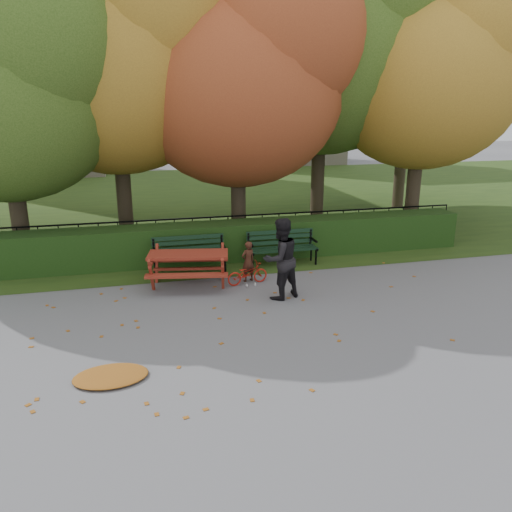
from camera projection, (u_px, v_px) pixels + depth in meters
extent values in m
plane|color=slate|center=(283.00, 326.00, 9.37)|extent=(90.00, 90.00, 0.00)
plane|color=#203612|center=(191.00, 199.00, 22.38)|extent=(90.00, 90.00, 0.00)
cube|color=tan|center=(8.00, 44.00, 29.28)|extent=(10.00, 7.00, 15.00)
cube|color=tan|center=(276.00, 77.00, 35.54)|extent=(9.00, 6.00, 12.00)
cube|color=black|center=(234.00, 241.00, 13.41)|extent=(13.00, 0.90, 1.00)
cube|color=black|center=(228.00, 248.00, 14.27)|extent=(14.00, 0.04, 0.04)
cube|color=black|center=(228.00, 216.00, 14.01)|extent=(14.00, 0.04, 0.04)
cylinder|color=black|center=(119.00, 240.00, 13.45)|extent=(0.03, 0.03, 1.00)
cylinder|color=black|center=(228.00, 234.00, 14.15)|extent=(0.03, 0.03, 1.00)
cylinder|color=black|center=(327.00, 228.00, 14.85)|extent=(0.03, 0.03, 1.00)
cylinder|color=black|center=(431.00, 221.00, 15.67)|extent=(0.03, 0.03, 1.00)
cylinder|color=#32281D|center=(19.00, 212.00, 13.10)|extent=(0.44, 0.44, 2.62)
ellipsoid|color=#2B4813|center=(3.00, 100.00, 12.29)|extent=(5.60, 5.60, 5.04)
sphere|color=#2B4813|center=(34.00, 42.00, 11.51)|extent=(4.20, 4.20, 4.20)
cylinder|color=#32281D|center=(124.00, 191.00, 14.77)|extent=(0.44, 0.44, 3.15)
ellipsoid|color=#8E611E|center=(115.00, 69.00, 13.80)|extent=(6.40, 6.40, 5.76)
sphere|color=#8E611E|center=(154.00, 9.00, 12.91)|extent=(4.80, 4.80, 4.80)
cylinder|color=#32281D|center=(238.00, 196.00, 14.85)|extent=(0.44, 0.44, 2.80)
ellipsoid|color=maroon|center=(237.00, 90.00, 13.99)|extent=(6.00, 6.00, 5.40)
sphere|color=maroon|center=(282.00, 36.00, 13.15)|extent=(4.50, 4.50, 4.50)
cylinder|color=#32281D|center=(318.00, 176.00, 16.66)|extent=(0.44, 0.44, 3.50)
ellipsoid|color=#2B4813|center=(322.00, 55.00, 15.58)|extent=(6.80, 6.80, 6.12)
cylinder|color=#32281D|center=(413.00, 187.00, 15.97)|extent=(0.44, 0.44, 2.97)
ellipsoid|color=#8E611E|center=(423.00, 82.00, 15.06)|extent=(5.80, 5.80, 5.22)
sphere|color=#8E611E|center=(473.00, 33.00, 14.25)|extent=(4.35, 4.35, 4.35)
cylinder|color=#32281D|center=(400.00, 169.00, 20.08)|extent=(0.44, 0.44, 3.15)
ellipsoid|color=#2B4813|center=(407.00, 80.00, 19.12)|extent=(6.00, 6.00, 5.40)
sphere|color=#2B4813|center=(447.00, 40.00, 18.28)|extent=(4.50, 4.50, 4.50)
cube|color=black|center=(191.00, 257.00, 12.12)|extent=(1.80, 0.12, 0.04)
cube|color=black|center=(190.00, 255.00, 12.29)|extent=(1.80, 0.12, 0.04)
cube|color=black|center=(189.00, 253.00, 12.45)|extent=(1.80, 0.12, 0.04)
cube|color=black|center=(188.00, 248.00, 12.50)|extent=(1.80, 0.05, 0.10)
cube|color=black|center=(188.00, 242.00, 12.46)|extent=(1.80, 0.05, 0.10)
cube|color=black|center=(188.00, 237.00, 12.42)|extent=(1.80, 0.05, 0.10)
cube|color=black|center=(155.00, 259.00, 12.09)|extent=(0.05, 0.55, 0.06)
cube|color=black|center=(154.00, 247.00, 12.28)|extent=(0.05, 0.05, 0.41)
cylinder|color=black|center=(156.00, 269.00, 11.98)|extent=(0.05, 0.05, 0.44)
cylinder|color=black|center=(155.00, 264.00, 12.32)|extent=(0.05, 0.05, 0.44)
cube|color=black|center=(154.00, 250.00, 12.05)|extent=(0.05, 0.45, 0.04)
cube|color=black|center=(224.00, 254.00, 12.49)|extent=(0.05, 0.55, 0.06)
cube|color=black|center=(222.00, 242.00, 12.68)|extent=(0.05, 0.05, 0.41)
cylinder|color=black|center=(225.00, 263.00, 12.38)|extent=(0.05, 0.05, 0.44)
cylinder|color=black|center=(222.00, 259.00, 12.71)|extent=(0.05, 0.05, 0.44)
cube|color=black|center=(223.00, 246.00, 12.45)|extent=(0.05, 0.45, 0.04)
cube|color=black|center=(285.00, 251.00, 12.68)|extent=(1.80, 0.12, 0.04)
cube|color=black|center=(283.00, 249.00, 12.85)|extent=(1.80, 0.12, 0.04)
cube|color=black|center=(281.00, 247.00, 13.01)|extent=(1.80, 0.12, 0.04)
cube|color=black|center=(280.00, 242.00, 13.07)|extent=(1.80, 0.05, 0.10)
cube|color=black|center=(280.00, 237.00, 13.02)|extent=(1.80, 0.05, 0.10)
cube|color=black|center=(280.00, 232.00, 12.99)|extent=(1.80, 0.05, 0.10)
cube|color=black|center=(251.00, 252.00, 12.65)|extent=(0.05, 0.55, 0.06)
cube|color=black|center=(248.00, 241.00, 12.84)|extent=(0.05, 0.05, 0.41)
cylinder|color=black|center=(252.00, 261.00, 12.54)|extent=(0.05, 0.05, 0.44)
cylinder|color=black|center=(249.00, 257.00, 12.88)|extent=(0.05, 0.05, 0.44)
cube|color=black|center=(251.00, 244.00, 12.62)|extent=(0.05, 0.45, 0.04)
cube|color=black|center=(314.00, 247.00, 13.05)|extent=(0.05, 0.55, 0.06)
cube|color=black|center=(310.00, 237.00, 13.24)|extent=(0.05, 0.05, 0.41)
cylinder|color=black|center=(316.00, 257.00, 12.94)|extent=(0.05, 0.05, 0.44)
cylinder|color=black|center=(311.00, 253.00, 13.28)|extent=(0.05, 0.05, 0.44)
cube|color=black|center=(314.00, 240.00, 13.01)|extent=(0.05, 0.45, 0.04)
cube|color=maroon|center=(188.00, 255.00, 11.30)|extent=(1.91, 1.07, 0.06)
cube|color=maroon|center=(187.00, 276.00, 10.81)|extent=(1.81, 0.58, 0.05)
cube|color=maroon|center=(190.00, 259.00, 11.96)|extent=(1.81, 0.58, 0.05)
cube|color=maroon|center=(152.00, 276.00, 10.92)|extent=(0.15, 0.52, 0.88)
cube|color=maroon|center=(157.00, 263.00, 11.78)|extent=(0.15, 0.52, 0.88)
cube|color=maroon|center=(154.00, 259.00, 11.28)|extent=(0.31, 1.34, 0.06)
cube|color=maroon|center=(223.00, 274.00, 11.01)|extent=(0.15, 0.52, 0.88)
cube|color=maroon|center=(223.00, 262.00, 11.87)|extent=(0.15, 0.52, 0.88)
cube|color=maroon|center=(223.00, 257.00, 11.36)|extent=(0.31, 1.34, 0.06)
cube|color=maroon|center=(189.00, 269.00, 11.39)|extent=(1.58, 0.36, 0.06)
ellipsoid|color=maroon|center=(111.00, 376.00, 7.54)|extent=(1.27, 1.01, 0.08)
imported|color=#3B1D13|center=(248.00, 261.00, 11.65)|extent=(0.41, 0.34, 0.97)
imported|color=black|center=(281.00, 259.00, 10.51)|extent=(1.03, 0.92, 1.75)
imported|color=red|center=(247.00, 273.00, 11.52)|extent=(1.03, 0.51, 0.52)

